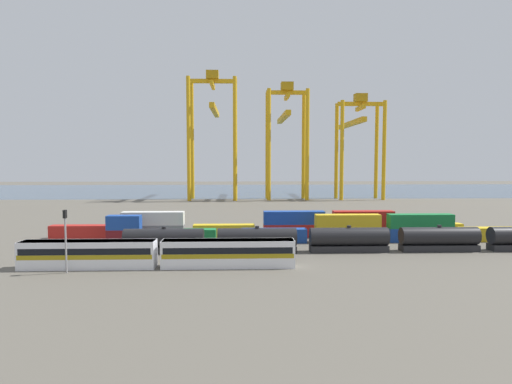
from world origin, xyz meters
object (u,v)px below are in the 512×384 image
object	(u,v)px
passenger_train	(159,253)
shipping_container_14	(294,231)
shipping_container_10	(82,232)
gantry_crane_east	(357,134)
gantry_crane_west	(213,123)
signal_mast	(65,233)
shipping_container_0	(124,236)
shipping_container_16	(363,230)
freight_tank_row	(349,239)
gantry_crane_central	(286,129)

from	to	relation	value
passenger_train	shipping_container_14	distance (m)	32.78
shipping_container_10	gantry_crane_east	world-z (taller)	gantry_crane_east
passenger_train	gantry_crane_west	world-z (taller)	gantry_crane_west
signal_mast	shipping_container_14	size ratio (longest dim) A/B	0.71
shipping_container_0	shipping_container_10	bearing A→B (deg)	149.84
shipping_container_16	gantry_crane_west	xyz separation A→B (m)	(-35.57, 90.39, 29.48)
shipping_container_10	gantry_crane_west	bearing A→B (deg)	77.44
shipping_container_16	gantry_crane_east	size ratio (longest dim) A/B	0.29
freight_tank_row	shipping_container_0	distance (m)	40.38
shipping_container_0	gantry_crane_west	world-z (taller)	gantry_crane_west
shipping_container_14	gantry_crane_east	size ratio (longest dim) A/B	0.29
passenger_train	gantry_crane_east	xyz separation A→B (m)	(59.51, 115.26, 24.10)
shipping_container_16	gantry_crane_central	xyz separation A→B (m)	(-6.11, 90.76, 27.06)
signal_mast	gantry_crane_east	bearing A→B (deg)	58.80
passenger_train	shipping_container_14	bearing A→B (deg)	47.27
signal_mast	shipping_container_14	distance (m)	43.54
signal_mast	shipping_container_14	world-z (taller)	signal_mast
shipping_container_14	gantry_crane_central	world-z (taller)	gantry_crane_central
passenger_train	freight_tank_row	size ratio (longest dim) A/B	0.52
freight_tank_row	shipping_container_14	bearing A→B (deg)	117.47
shipping_container_16	gantry_crane_central	bearing A→B (deg)	93.85
freight_tank_row	gantry_crane_east	xyz separation A→B (m)	(29.84, 105.49, 24.16)
freight_tank_row	shipping_container_10	distance (m)	51.26
freight_tank_row	gantry_crane_east	distance (m)	112.26
shipping_container_0	shipping_container_10	world-z (taller)	same
shipping_container_10	shipping_container_0	bearing A→B (deg)	-30.16
freight_tank_row	shipping_container_0	xyz separation A→B (m)	(-39.44, 8.62, -0.79)
shipping_container_0	shipping_container_14	world-z (taller)	same
gantry_crane_central	passenger_train	bearing A→B (deg)	-104.67
shipping_container_10	shipping_container_14	xyz separation A→B (m)	(41.78, 0.00, 0.00)
freight_tank_row	signal_mast	bearing A→B (deg)	-163.37
shipping_container_10	shipping_container_16	world-z (taller)	same
passenger_train	shipping_container_16	bearing A→B (deg)	33.65
shipping_container_14	passenger_train	bearing A→B (deg)	-132.73
freight_tank_row	gantry_crane_central	xyz separation A→B (m)	(0.38, 105.06, 26.27)
shipping_container_0	shipping_container_14	size ratio (longest dim) A/B	0.50
shipping_container_16	gantry_crane_central	size ratio (longest dim) A/B	0.26
gantry_crane_central	gantry_crane_east	size ratio (longest dim) A/B	1.10
shipping_container_10	gantry_crane_east	size ratio (longest dim) A/B	0.29
passenger_train	signal_mast	bearing A→B (deg)	-167.45
shipping_container_0	gantry_crane_central	xyz separation A→B (m)	(39.82, 96.45, 27.06)
freight_tank_row	shipping_container_16	xyz separation A→B (m)	(6.49, 14.30, -0.79)
freight_tank_row	shipping_container_14	size ratio (longest dim) A/B	6.14
gantry_crane_west	shipping_container_14	bearing A→B (deg)	-76.53
freight_tank_row	shipping_container_16	world-z (taller)	freight_tank_row
gantry_crane_east	signal_mast	bearing A→B (deg)	-121.20
shipping_container_0	gantry_crane_west	distance (m)	101.03
shipping_container_0	shipping_container_14	xyz separation A→B (m)	(32.00, 5.68, 0.00)
freight_tank_row	shipping_container_14	xyz separation A→B (m)	(-7.43, 14.30, -0.79)
freight_tank_row	gantry_crane_west	xyz separation A→B (m)	(-29.08, 104.69, 28.69)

